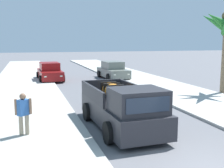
# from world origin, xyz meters

# --- Properties ---
(sidewalk_left) EXTENTS (4.62, 60.00, 0.12)m
(sidewalk_left) POSITION_xyz_m (-4.81, 12.00, 0.06)
(sidewalk_left) COLOR #B2AFA8
(sidewalk_left) RESTS_ON ground
(sidewalk_right) EXTENTS (4.62, 60.00, 0.12)m
(sidewalk_right) POSITION_xyz_m (4.81, 12.00, 0.06)
(sidewalk_right) COLOR #B2AFA8
(sidewalk_right) RESTS_ON ground
(curb_left) EXTENTS (0.16, 60.00, 0.10)m
(curb_left) POSITION_xyz_m (-3.90, 12.00, 0.05)
(curb_left) COLOR silver
(curb_left) RESTS_ON ground
(curb_right) EXTENTS (0.16, 60.00, 0.10)m
(curb_right) POSITION_xyz_m (3.90, 12.00, 0.05)
(curb_right) COLOR silver
(curb_right) RESTS_ON ground
(pickup_truck) EXTENTS (2.35, 5.27, 1.80)m
(pickup_truck) POSITION_xyz_m (-1.11, 4.20, 0.81)
(pickup_truck) COLOR #28282D
(pickup_truck) RESTS_ON ground
(car_right_near) EXTENTS (2.18, 4.33, 1.54)m
(car_right_near) POSITION_xyz_m (2.84, 18.23, 0.71)
(car_right_near) COLOR slate
(car_right_near) RESTS_ON ground
(car_left_mid) EXTENTS (2.16, 4.32, 1.54)m
(car_left_mid) POSITION_xyz_m (-2.68, 18.59, 0.71)
(car_left_mid) COLOR maroon
(car_left_mid) RESTS_ON ground
(pedestrian) EXTENTS (0.57, 0.41, 1.59)m
(pedestrian) POSITION_xyz_m (-4.71, 4.19, 0.91)
(pedestrian) COLOR gray
(pedestrian) RESTS_ON ground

